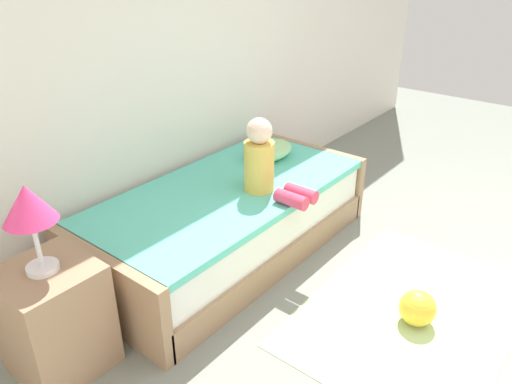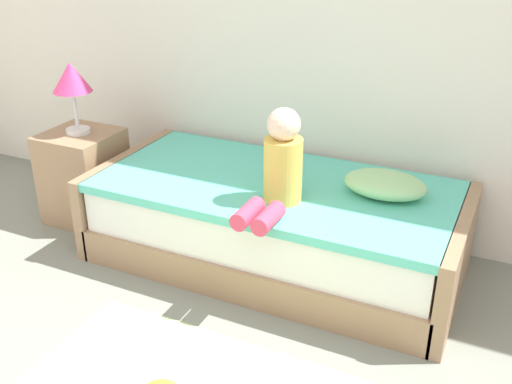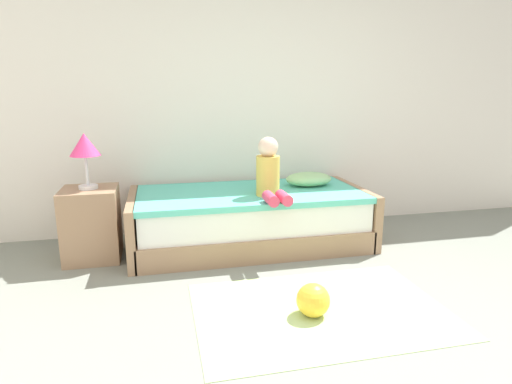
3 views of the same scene
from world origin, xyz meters
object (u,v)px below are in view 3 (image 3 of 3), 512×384
object	(u,v)px
nightstand	(92,224)
toy_ball	(313,300)
child_figure	(269,173)
bed	(250,218)
table_lamp	(85,147)
pillow	(309,179)

from	to	relation	value
nightstand	toy_ball	world-z (taller)	nightstand
nightstand	child_figure	world-z (taller)	child_figure
bed	nightstand	bearing A→B (deg)	-178.39
child_figure	toy_ball	bearing A→B (deg)	-90.49
table_lamp	toy_ball	distance (m)	2.14
child_figure	toy_ball	world-z (taller)	child_figure
child_figure	pillow	distance (m)	0.59
toy_ball	pillow	bearing A→B (deg)	71.74
bed	nightstand	size ratio (longest dim) A/B	3.52
child_figure	toy_ball	xyz separation A→B (m)	(-0.01, -1.13, -0.60)
table_lamp	pillow	distance (m)	1.98
child_figure	nightstand	bearing A→B (deg)	172.62
nightstand	toy_ball	bearing A→B (deg)	-42.06
table_lamp	child_figure	distance (m)	1.50
pillow	toy_ball	size ratio (longest dim) A/B	2.08
bed	toy_ball	size ratio (longest dim) A/B	9.99
child_figure	pillow	world-z (taller)	child_figure
pillow	nightstand	bearing A→B (deg)	-175.94
toy_ball	table_lamp	bearing A→B (deg)	137.94
table_lamp	child_figure	bearing A→B (deg)	-7.38
table_lamp	toy_ball	size ratio (longest dim) A/B	2.13
pillow	child_figure	bearing A→B (deg)	-145.09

